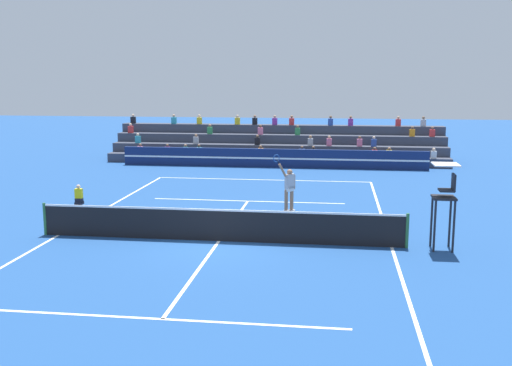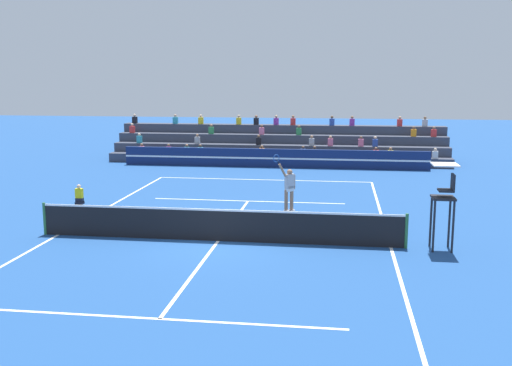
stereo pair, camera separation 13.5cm
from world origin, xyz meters
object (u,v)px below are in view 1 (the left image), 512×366
object	(u,v)px
umpire_chair	(445,195)
tennis_player	(289,188)
ball_kid_courtside	(79,197)
tennis_ball	(262,225)

from	to	relation	value
umpire_chair	tennis_player	bearing A→B (deg)	138.39
ball_kid_courtside	tennis_ball	size ratio (longest dim) A/B	12.43
ball_kid_courtside	umpire_chair	bearing A→B (deg)	-19.07
ball_kid_courtside	tennis_player	size ratio (longest dim) A/B	0.35
umpire_chair	tennis_player	world-z (taller)	umpire_chair
ball_kid_courtside	tennis_player	xyz separation A→B (m)	(8.81, -0.27, 0.65)
tennis_player	umpire_chair	bearing A→B (deg)	-41.61
umpire_chair	tennis_player	size ratio (longest dim) A/B	1.11
umpire_chair	tennis_ball	distance (m)	6.51
tennis_player	ball_kid_courtside	bearing A→B (deg)	178.27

